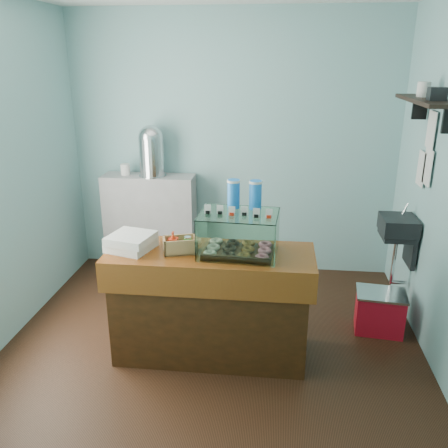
# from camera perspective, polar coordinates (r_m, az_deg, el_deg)

# --- Properties ---
(ground) EXTENTS (3.50, 3.50, 0.00)m
(ground) POSITION_cam_1_polar(r_m,az_deg,el_deg) (4.28, -1.08, -13.26)
(ground) COLOR black
(ground) RESTS_ON ground
(room_shell) EXTENTS (3.54, 3.04, 2.82)m
(room_shell) POSITION_cam_1_polar(r_m,az_deg,el_deg) (3.66, -0.83, 9.89)
(room_shell) COLOR #7BB3B4
(room_shell) RESTS_ON ground
(counter) EXTENTS (1.60, 0.60, 0.90)m
(counter) POSITION_cam_1_polar(r_m,az_deg,el_deg) (3.83, -1.63, -9.53)
(counter) COLOR #411F0C
(counter) RESTS_ON ground
(back_shelf) EXTENTS (1.00, 0.32, 1.10)m
(back_shelf) POSITION_cam_1_polar(r_m,az_deg,el_deg) (5.38, -8.81, 0.09)
(back_shelf) COLOR #99999B
(back_shelf) RESTS_ON ground
(display_case) EXTENTS (0.61, 0.46, 0.54)m
(display_case) POSITION_cam_1_polar(r_m,az_deg,el_deg) (3.58, 1.94, -0.72)
(display_case) COLOR #301D0E
(display_case) RESTS_ON counter
(condiment_crate) EXTENTS (0.28, 0.22, 0.17)m
(condiment_crate) POSITION_cam_1_polar(r_m,az_deg,el_deg) (3.63, -5.41, -2.51)
(condiment_crate) COLOR tan
(condiment_crate) RESTS_ON counter
(pastry_boxes) EXTENTS (0.39, 0.39, 0.12)m
(pastry_boxes) POSITION_cam_1_polar(r_m,az_deg,el_deg) (3.74, -11.11, -2.12)
(pastry_boxes) COLOR silver
(pastry_boxes) RESTS_ON counter
(coffee_urn) EXTENTS (0.30, 0.30, 0.54)m
(coffee_urn) POSITION_cam_1_polar(r_m,az_deg,el_deg) (5.14, -8.72, 8.84)
(coffee_urn) COLOR silver
(coffee_urn) RESTS_ON back_shelf
(red_cooler) EXTENTS (0.46, 0.37, 0.37)m
(red_cooler) POSITION_cam_1_polar(r_m,az_deg,el_deg) (4.48, 18.21, -9.96)
(red_cooler) COLOR red
(red_cooler) RESTS_ON ground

